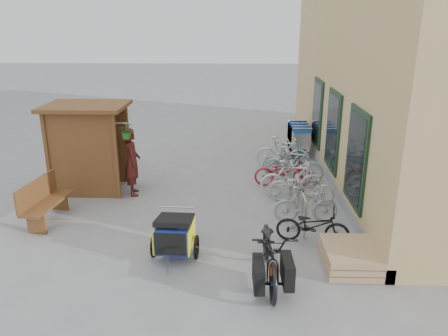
{
  "coord_description": "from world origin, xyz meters",
  "views": [
    {
      "loc": [
        0.81,
        -8.82,
        4.51
      ],
      "look_at": [
        0.5,
        1.5,
        1.0
      ],
      "focal_mm": 35.0,
      "sensor_mm": 36.0,
      "label": 1
    }
  ],
  "objects_px": {
    "cargo_bike": "(271,253)",
    "bike_0": "(313,226)",
    "kiosk": "(85,136)",
    "child_trailer": "(175,234)",
    "shopping_carts": "(298,134)",
    "bike_6": "(286,160)",
    "bike_3": "(293,179)",
    "bench": "(44,200)",
    "bike_2": "(302,187)",
    "bike_7": "(282,153)",
    "person_kiosk": "(132,162)",
    "bike_4": "(283,172)",
    "bike_1": "(306,205)",
    "bike_5": "(293,165)",
    "pallet_stack": "(350,257)"
  },
  "relations": [
    {
      "from": "bike_0",
      "to": "bike_6",
      "type": "distance_m",
      "value": 4.6
    },
    {
      "from": "bike_0",
      "to": "bike_2",
      "type": "distance_m",
      "value": 2.14
    },
    {
      "from": "shopping_carts",
      "to": "cargo_bike",
      "type": "height_order",
      "value": "shopping_carts"
    },
    {
      "from": "child_trailer",
      "to": "bike_3",
      "type": "relative_size",
      "value": 0.91
    },
    {
      "from": "cargo_bike",
      "to": "bike_0",
      "type": "xyz_separation_m",
      "value": [
        0.99,
        1.43,
        -0.15
      ]
    },
    {
      "from": "bench",
      "to": "child_trailer",
      "type": "xyz_separation_m",
      "value": [
        3.28,
        -1.55,
        -0.01
      ]
    },
    {
      "from": "kiosk",
      "to": "child_trailer",
      "type": "bearing_deg",
      "value": -51.23
    },
    {
      "from": "kiosk",
      "to": "cargo_bike",
      "type": "distance_m",
      "value": 6.5
    },
    {
      "from": "person_kiosk",
      "to": "bike_6",
      "type": "xyz_separation_m",
      "value": [
        4.34,
        1.98,
        -0.52
      ]
    },
    {
      "from": "shopping_carts",
      "to": "bike_6",
      "type": "height_order",
      "value": "shopping_carts"
    },
    {
      "from": "bike_2",
      "to": "bike_4",
      "type": "xyz_separation_m",
      "value": [
        -0.35,
        1.21,
        -0.02
      ]
    },
    {
      "from": "person_kiosk",
      "to": "bike_2",
      "type": "height_order",
      "value": "person_kiosk"
    },
    {
      "from": "kiosk",
      "to": "bike_0",
      "type": "height_order",
      "value": "kiosk"
    },
    {
      "from": "shopping_carts",
      "to": "bike_4",
      "type": "relative_size",
      "value": 1.31
    },
    {
      "from": "bike_7",
      "to": "bench",
      "type": "bearing_deg",
      "value": 134.26
    },
    {
      "from": "bench",
      "to": "bike_6",
      "type": "bearing_deg",
      "value": 38.63
    },
    {
      "from": "person_kiosk",
      "to": "bike_0",
      "type": "distance_m",
      "value": 5.15
    },
    {
      "from": "bike_2",
      "to": "bike_7",
      "type": "relative_size",
      "value": 0.99
    },
    {
      "from": "bike_7",
      "to": "bike_0",
      "type": "bearing_deg",
      "value": -168.28
    },
    {
      "from": "bike_3",
      "to": "bike_5",
      "type": "height_order",
      "value": "bike_5"
    },
    {
      "from": "person_kiosk",
      "to": "bike_6",
      "type": "bearing_deg",
      "value": -81.16
    },
    {
      "from": "kiosk",
      "to": "bike_4",
      "type": "relative_size",
      "value": 1.54
    },
    {
      "from": "bike_3",
      "to": "bike_6",
      "type": "bearing_deg",
      "value": 0.77
    },
    {
      "from": "shopping_carts",
      "to": "bike_2",
      "type": "distance_m",
      "value": 4.73
    },
    {
      "from": "pallet_stack",
      "to": "bench",
      "type": "height_order",
      "value": "bench"
    },
    {
      "from": "kiosk",
      "to": "bench",
      "type": "relative_size",
      "value": 1.5
    },
    {
      "from": "person_kiosk",
      "to": "bike_2",
      "type": "distance_m",
      "value": 4.52
    },
    {
      "from": "pallet_stack",
      "to": "cargo_bike",
      "type": "bearing_deg",
      "value": -162.57
    },
    {
      "from": "kiosk",
      "to": "person_kiosk",
      "type": "relative_size",
      "value": 1.36
    },
    {
      "from": "kiosk",
      "to": "child_trailer",
      "type": "relative_size",
      "value": 1.59
    },
    {
      "from": "cargo_bike",
      "to": "bike_7",
      "type": "height_order",
      "value": "cargo_bike"
    },
    {
      "from": "bike_4",
      "to": "bike_6",
      "type": "height_order",
      "value": "bike_4"
    },
    {
      "from": "bike_6",
      "to": "bike_7",
      "type": "relative_size",
      "value": 0.89
    },
    {
      "from": "person_kiosk",
      "to": "bike_4",
      "type": "relative_size",
      "value": 1.13
    },
    {
      "from": "bike_1",
      "to": "bike_2",
      "type": "xyz_separation_m",
      "value": [
        0.06,
        1.14,
        -0.0
      ]
    },
    {
      "from": "shopping_carts",
      "to": "child_trailer",
      "type": "bearing_deg",
      "value": -114.42
    },
    {
      "from": "shopping_carts",
      "to": "bike_2",
      "type": "bearing_deg",
      "value": -96.19
    },
    {
      "from": "kiosk",
      "to": "person_kiosk",
      "type": "height_order",
      "value": "kiosk"
    },
    {
      "from": "pallet_stack",
      "to": "bike_6",
      "type": "xyz_separation_m",
      "value": [
        -0.64,
        5.55,
        0.19
      ]
    },
    {
      "from": "bike_6",
      "to": "person_kiosk",
      "type": "bearing_deg",
      "value": 101.36
    },
    {
      "from": "kiosk",
      "to": "shopping_carts",
      "type": "xyz_separation_m",
      "value": [
        6.28,
        3.9,
        -0.89
      ]
    },
    {
      "from": "shopping_carts",
      "to": "bike_4",
      "type": "height_order",
      "value": "shopping_carts"
    },
    {
      "from": "bike_4",
      "to": "bike_7",
      "type": "bearing_deg",
      "value": -3.23
    },
    {
      "from": "shopping_carts",
      "to": "bench",
      "type": "bearing_deg",
      "value": -138.38
    },
    {
      "from": "child_trailer",
      "to": "bike_0",
      "type": "distance_m",
      "value": 2.91
    },
    {
      "from": "bike_2",
      "to": "bike_4",
      "type": "relative_size",
      "value": 1.04
    },
    {
      "from": "bike_0",
      "to": "bike_5",
      "type": "height_order",
      "value": "bike_5"
    },
    {
      "from": "bike_1",
      "to": "bike_5",
      "type": "bearing_deg",
      "value": -1.89
    },
    {
      "from": "child_trailer",
      "to": "bike_6",
      "type": "relative_size",
      "value": 1.03
    },
    {
      "from": "bench",
      "to": "child_trailer",
      "type": "bearing_deg",
      "value": -18.16
    }
  ]
}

